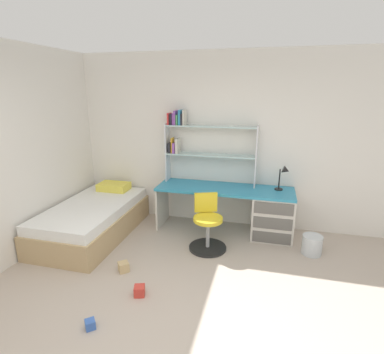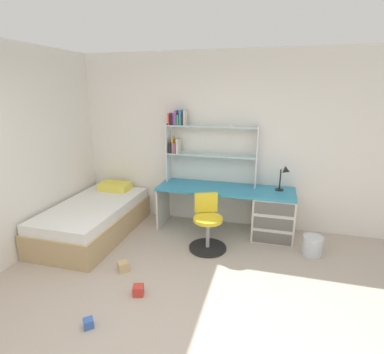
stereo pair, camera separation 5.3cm
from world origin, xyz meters
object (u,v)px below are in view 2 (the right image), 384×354
Objects in this scene: desk at (260,211)px; waste_bin at (312,246)px; toy_block_blue_1 at (88,323)px; swivel_chair at (207,228)px; desk_lamp at (285,174)px; toy_block_natural_0 at (123,266)px; bookshelf_hutch at (199,140)px; bed_platform at (94,218)px; toy_block_red_2 at (138,290)px.

desk reaches higher than waste_bin.
swivel_chair is at bearing 66.75° from toy_block_blue_1.
waste_bin is 3.01× the size of toy_block_blue_1.
desk_lamp is 3.26× the size of toy_block_natural_0.
desk is 1.41m from bookshelf_hutch.
toy_block_red_2 is (1.26, -1.17, -0.19)m from bed_platform.
bookshelf_hutch is 1.37m from swivel_chair.
desk is 2.16m from toy_block_red_2.
waste_bin reaches higher than toy_block_red_2.
waste_bin is (3.15, 0.21, -0.12)m from bed_platform.
bookshelf_hutch is at bearing 112.01° from swivel_chair.
desk is at bearing -10.97° from bookshelf_hutch.
swivel_chair is (-0.99, -0.67, -0.66)m from desk_lamp.
bed_platform is 7.16× the size of waste_bin.
desk_lamp is (0.31, 0.07, 0.57)m from desk.
desk_lamp is 4.39× the size of toy_block_blue_1.
desk is 7.80× the size of waste_bin.
bookshelf_hutch reaches higher than toy_block_blue_1.
desk reaches higher than toy_block_blue_1.
desk_lamp is at bearing 130.28° from waste_bin.
toy_block_red_2 is at bearing 65.54° from toy_block_blue_1.
bookshelf_hutch reaches higher than waste_bin.
toy_block_blue_1 is at bearing -99.68° from bookshelf_hutch.
bed_platform is 1.21m from toy_block_natural_0.
desk_lamp reaches higher than toy_block_natural_0.
bookshelf_hutch reaches higher than desk.
desk_lamp is 1.36m from swivel_chair.
swivel_chair reaches higher than toy_block_blue_1.
bookshelf_hutch reaches higher than swivel_chair.
desk_lamp is 0.50× the size of swivel_chair.
desk_lamp is 0.20× the size of bed_platform.
swivel_chair is 0.40× the size of bed_platform.
bookshelf_hutch is 16.25× the size of toy_block_blue_1.
desk_lamp is 3.11m from toy_block_blue_1.
desk_lamp is at bearing 51.32° from toy_block_red_2.
bed_platform is 1.73m from toy_block_red_2.
toy_block_red_2 is at bearing -112.68° from swivel_chair.
bed_platform is at bearing -179.23° from swivel_chair.
desk_lamp is at bearing 13.47° from desk.
desk_lamp reaches higher than desk.
toy_block_red_2 is at bearing -44.87° from toy_block_natural_0.
bookshelf_hutch is 3.70× the size of desk_lamp.
toy_block_natural_0 is at bearing -156.05° from waste_bin.
toy_block_red_2 is at bearing -128.68° from desk_lamp.
bed_platform is 3.16m from waste_bin.
swivel_chair is 2.89× the size of waste_bin.
bookshelf_hutch is at bearing 29.32° from bed_platform.
waste_bin is (0.41, -0.48, -0.83)m from desk_lamp.
bookshelf_hutch reaches higher than bed_platform.
toy_block_blue_1 is 0.79× the size of toy_block_red_2.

